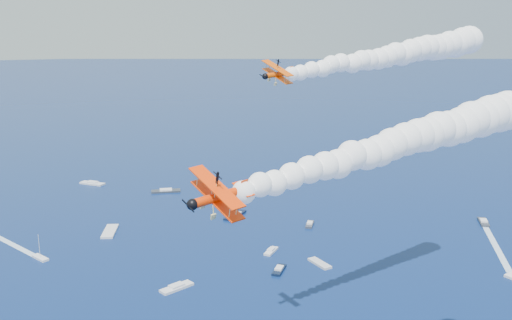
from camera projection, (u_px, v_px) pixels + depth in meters
name	position (u px, v px, depth m)	size (l,w,h in m)	color
biplane_lead	(278.00, 74.00, 108.47)	(6.98, 7.83, 4.72)	#EC4F04
biplane_trail	(219.00, 197.00, 66.58)	(8.07, 9.05, 5.45)	#FF3705
smoke_trail_lead	(391.00, 55.00, 125.18)	(58.61, 23.28, 11.24)	white
smoke_trail_trail	(399.00, 143.00, 83.53)	(58.44, 23.79, 11.24)	white
spectator_boats	(158.00, 250.00, 184.40)	(211.82, 173.03, 0.70)	#2D313C
boat_wakes	(160.00, 296.00, 154.90)	(183.90, 144.70, 0.04)	white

